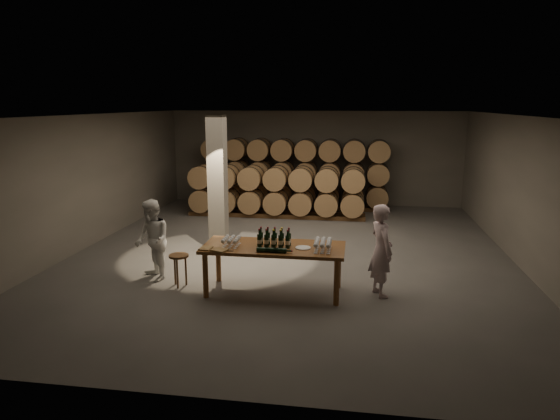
# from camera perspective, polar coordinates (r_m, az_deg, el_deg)

# --- Properties ---
(room) EXTENTS (12.00, 12.00, 12.00)m
(room) POSITION_cam_1_polar(r_m,az_deg,el_deg) (11.98, -7.13, 3.08)
(room) COLOR #585552
(room) RESTS_ON ground
(tasting_table) EXTENTS (2.60, 1.10, 0.90)m
(tasting_table) POSITION_cam_1_polar(r_m,az_deg,el_deg) (9.20, -0.73, -4.75)
(tasting_table) COLOR brown
(tasting_table) RESTS_ON ground
(barrel_stack_back) EXTENTS (6.26, 0.95, 2.31)m
(barrel_stack_back) POSITION_cam_1_polar(r_m,az_deg,el_deg) (16.66, 1.68, 4.32)
(barrel_stack_back) COLOR brown
(barrel_stack_back) RESTS_ON ground
(barrel_stack_front) EXTENTS (5.48, 0.95, 1.57)m
(barrel_stack_front) POSITION_cam_1_polar(r_m,az_deg,el_deg) (15.40, -0.41, 2.28)
(barrel_stack_front) COLOR brown
(barrel_stack_front) RESTS_ON ground
(bottle_cluster) EXTENTS (0.61, 0.24, 0.34)m
(bottle_cluster) POSITION_cam_1_polar(r_m,az_deg,el_deg) (9.12, -0.68, -3.44)
(bottle_cluster) COLOR black
(bottle_cluster) RESTS_ON tasting_table
(lying_bottles) EXTENTS (0.64, 0.09, 0.09)m
(lying_bottles) POSITION_cam_1_polar(r_m,az_deg,el_deg) (8.77, -0.87, -4.62)
(lying_bottles) COLOR black
(lying_bottles) RESTS_ON tasting_table
(glass_cluster_left) EXTENTS (0.30, 0.41, 0.16)m
(glass_cluster_left) POSITION_cam_1_polar(r_m,az_deg,el_deg) (9.20, -5.61, -3.37)
(glass_cluster_left) COLOR silver
(glass_cluster_left) RESTS_ON tasting_table
(glass_cluster_right) EXTENTS (0.31, 0.53, 0.18)m
(glass_cluster_right) POSITION_cam_1_polar(r_m,az_deg,el_deg) (8.93, 4.92, -3.74)
(glass_cluster_right) COLOR silver
(glass_cluster_right) RESTS_ON tasting_table
(plate) EXTENTS (0.28, 0.28, 0.02)m
(plate) POSITION_cam_1_polar(r_m,az_deg,el_deg) (9.05, 2.65, -4.33)
(plate) COLOR white
(plate) RESTS_ON tasting_table
(notebook_near) EXTENTS (0.33, 0.30, 0.03)m
(notebook_near) POSITION_cam_1_polar(r_m,az_deg,el_deg) (8.94, -6.95, -4.57)
(notebook_near) COLOR brown
(notebook_near) RESTS_ON tasting_table
(notebook_corner) EXTENTS (0.22, 0.27, 0.02)m
(notebook_corner) POSITION_cam_1_polar(r_m,az_deg,el_deg) (9.09, -8.49, -4.34)
(notebook_corner) COLOR brown
(notebook_corner) RESTS_ON tasting_table
(pen) EXTENTS (0.15, 0.03, 0.01)m
(pen) POSITION_cam_1_polar(r_m,az_deg,el_deg) (8.90, -5.81, -4.68)
(pen) COLOR black
(pen) RESTS_ON tasting_table
(stool) EXTENTS (0.38, 0.38, 0.63)m
(stool) POSITION_cam_1_polar(r_m,az_deg,el_deg) (9.80, -11.48, -5.67)
(stool) COLOR brown
(stool) RESTS_ON ground
(person_man) EXTENTS (0.62, 0.73, 1.71)m
(person_man) POSITION_cam_1_polar(r_m,az_deg,el_deg) (9.25, 11.49, -4.54)
(person_man) COLOR beige
(person_man) RESTS_ON ground
(person_woman) EXTENTS (0.98, 1.00, 1.62)m
(person_woman) POSITION_cam_1_polar(r_m,az_deg,el_deg) (10.20, -14.39, -3.36)
(person_woman) COLOR white
(person_woman) RESTS_ON ground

